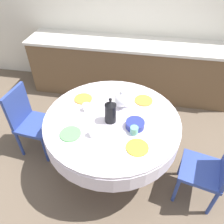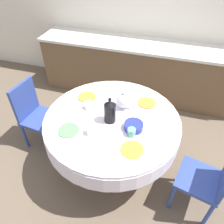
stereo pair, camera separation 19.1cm
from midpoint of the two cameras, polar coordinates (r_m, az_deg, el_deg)
name	(u,v)px [view 1 (the left image)]	position (r m, az deg, el deg)	size (l,w,h in m)	color
ground_plane	(112,164)	(2.79, -2.02, -13.44)	(12.00, 12.00, 0.00)	brown
wall_back	(135,8)	(3.66, 4.36, 25.47)	(7.00, 0.05, 2.60)	silver
kitchen_counter	(129,68)	(3.67, 3.03, 11.24)	(3.24, 0.64, 0.90)	brown
dining_table	(112,127)	(2.29, -2.39, -3.93)	(1.39, 1.39, 0.77)	olive
chair_left	(212,168)	(2.32, 22.42, -13.60)	(0.48, 0.48, 0.88)	#2D428E
chair_right	(29,119)	(2.83, -22.70, -1.79)	(0.44, 0.44, 0.88)	#2D428E
plate_near_left	(70,134)	(2.10, -13.40, -5.66)	(0.20, 0.20, 0.01)	#5BA85B
cup_near_left	(93,132)	(2.03, -7.75, -5.39)	(0.08, 0.08, 0.08)	white
plate_near_right	(137,147)	(1.94, 3.80, -9.34)	(0.20, 0.20, 0.01)	yellow
cup_near_right	(134,130)	(2.03, 3.12, -4.93)	(0.08, 0.08, 0.08)	#5BA39E
plate_far_left	(83,99)	(2.48, -9.74, 3.36)	(0.20, 0.20, 0.01)	orange
cup_far_left	(86,107)	(2.30, -9.08, 1.17)	(0.08, 0.08, 0.08)	white
plate_far_right	(144,100)	(2.43, 6.03, 2.94)	(0.20, 0.20, 0.01)	orange
cup_far_right	(128,100)	(2.37, 1.88, 2.96)	(0.08, 0.08, 0.08)	white
coffee_carafe	(110,111)	(2.10, -3.03, 0.05)	(0.11, 0.11, 0.28)	black
teapot	(121,100)	(2.29, 0.11, 3.11)	(0.22, 0.16, 0.21)	white
fruit_bowl	(135,124)	(2.09, 3.45, -3.35)	(0.18, 0.18, 0.07)	navy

